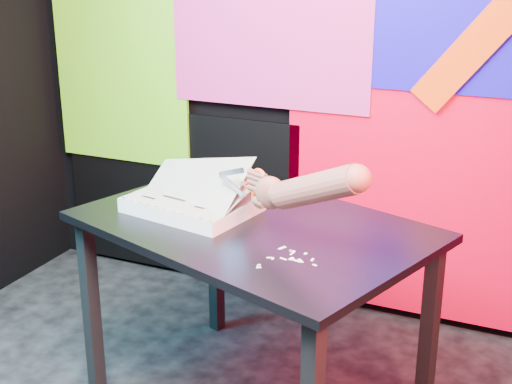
% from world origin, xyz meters
% --- Properties ---
extents(room, '(3.01, 3.01, 2.71)m').
position_xyz_m(room, '(0.00, 0.00, 1.35)').
color(room, black).
rests_on(room, ground).
extents(backdrop, '(2.88, 0.05, 2.08)m').
position_xyz_m(backdrop, '(0.06, 1.46, 0.96)').
color(backdrop, '#F30027').
rests_on(backdrop, ground).
extents(work_table, '(1.35, 1.10, 0.75)m').
position_xyz_m(work_table, '(0.07, 0.58, 0.66)').
color(work_table, black).
rests_on(work_table, ground).
extents(printout_stack, '(0.47, 0.38, 0.22)m').
position_xyz_m(printout_stack, '(-0.18, 0.59, 0.78)').
color(printout_stack, white).
rests_on(printout_stack, work_table).
extents(scissors, '(0.22, 0.11, 0.14)m').
position_xyz_m(scissors, '(0.10, 0.51, 0.90)').
color(scissors, silver).
rests_on(scissors, printout_stack).
extents(hand_forearm, '(0.45, 0.24, 0.23)m').
position_xyz_m(hand_forearm, '(0.32, 0.41, 0.96)').
color(hand_forearm, brown).
rests_on(hand_forearm, work_table).
extents(paper_clippings, '(0.17, 0.18, 0.00)m').
position_xyz_m(paper_clippings, '(0.28, 0.35, 0.75)').
color(paper_clippings, white).
rests_on(paper_clippings, work_table).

